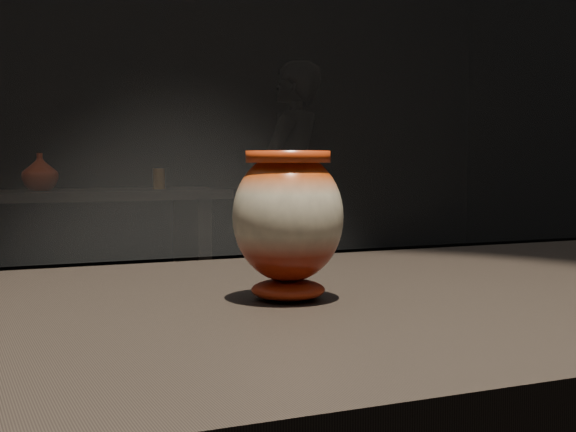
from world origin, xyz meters
name	(u,v)px	position (x,y,z in m)	size (l,w,h in m)	color
main_vase	(288,219)	(0.03, 0.00, 1.00)	(0.15, 0.15, 0.18)	maroon
back_shelf	(41,240)	(0.18, 3.62, 0.64)	(2.00, 0.60, 0.90)	black
back_vase_mid	(40,172)	(0.19, 3.65, 1.00)	(0.19, 0.19, 0.20)	maroon
back_vase_right	(159,179)	(0.83, 3.61, 0.96)	(0.07, 0.07, 0.12)	#A06117
visitor	(292,186)	(1.98, 4.32, 0.88)	(0.64, 0.42, 1.76)	black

